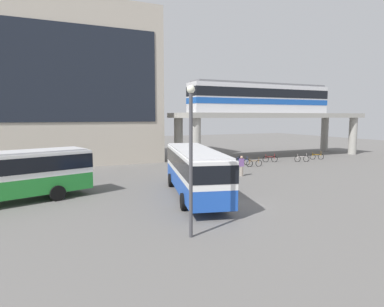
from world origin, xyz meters
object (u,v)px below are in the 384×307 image
Objects in this scene: bicycle_blue at (242,162)px; bicycle_red at (270,159)px; bus_main at (195,167)px; bicycle_black at (235,161)px; bicycle_orange at (317,157)px; bicycle_brown at (254,163)px; train at (261,98)px; bicycle_silver at (302,159)px; station_building at (58,86)px; pedestrian_near_building at (241,167)px.

bicycle_blue and bicycle_red have the same top height.
bus_main is 16.33m from bicycle_black.
bicycle_blue and bicycle_black have the same top height.
bicycle_orange is 10.80m from bicycle_brown.
train is 10.57m from bicycle_black.
bicycle_silver is at bearing -164.97° from bicycle_orange.
bicycle_brown is 1.52m from bicycle_blue.
bicycle_brown is 1.01× the size of bicycle_blue.
station_building reaches higher than pedestrian_near_building.
bicycle_silver and bicycle_black have the same top height.
station_building is at bearing 156.94° from bicycle_silver.
bus_main is at bearing -143.22° from pedestrian_near_building.
station_building reaches higher than bicycle_orange.
station_building is 23.87m from bus_main.
bicycle_red is (-1.76, -4.44, -7.41)m from train.
bicycle_black is at bearing -147.44° from train.
bicycle_brown is 4.42m from bicycle_red.
bicycle_black is at bearing 99.48° from bicycle_blue.
station_building is 12.76× the size of bicycle_black.
station_building reaches higher than bicycle_black.
bicycle_silver is at bearing -11.72° from bicycle_black.
bicycle_blue is 6.88m from pedestrian_near_building.
pedestrian_near_building is (-8.20, -6.53, 0.51)m from bicycle_red.
bicycle_orange is 6.86m from bicycle_red.
bicycle_orange is 11.47m from bicycle_black.
bicycle_blue and bicycle_silver have the same top height.
bicycle_red is at bearing 160.04° from bicycle_silver.
bicycle_red is 10.49m from pedestrian_near_building.
station_building is 1.95× the size of bus_main.
bicycle_black is 0.94× the size of pedestrian_near_building.
train is 11.94× the size of bicycle_red.
station_building reaches higher than train.
bicycle_black is (-11.44, 0.85, 0.00)m from bicycle_orange.
bicycle_orange and bicycle_silver have the same top height.
train is 10.92× the size of pedestrian_near_building.
bicycle_silver is 0.91× the size of pedestrian_near_building.
bicycle_black is at bearing 168.28° from bicycle_silver.
bicycle_orange is at bearing 21.98° from pedestrian_near_building.
bicycle_red is 4.61m from bicycle_black.
bicycle_brown is 1.05× the size of bicycle_red.
bicycle_brown is 1.06× the size of bicycle_silver.
bicycle_black is (-0.78, 2.62, 0.00)m from bicycle_brown.
bus_main is 6.73× the size of bicycle_orange.
bus_main is 6.50× the size of bicycle_blue.
station_building is at bearing 149.60° from bicycle_blue.
bus_main reaches higher than bicycle_brown.
bus_main is at bearing -71.48° from station_building.
bicycle_red is at bearing 10.64° from bicycle_blue.
train reaches higher than bicycle_orange.
station_building is 23.20m from pedestrian_near_building.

